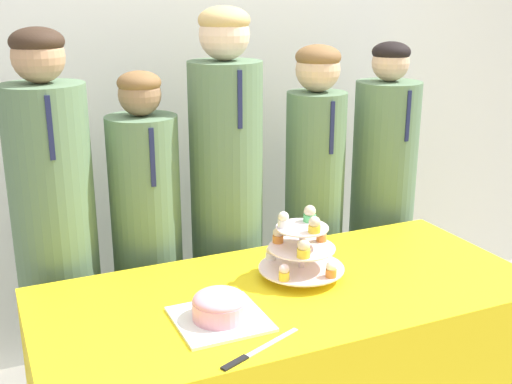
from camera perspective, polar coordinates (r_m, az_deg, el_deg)
wall_back at (r=3.06m, az=-6.72°, el=10.88°), size 9.00×0.06×2.70m
table at (r=2.39m, az=2.88°, el=-16.43°), size 1.71×0.77×0.72m
round_cake at (r=1.99m, az=-3.25°, el=-10.19°), size 0.27×0.27×0.10m
cake_knife at (r=1.83m, az=-0.64°, el=-14.32°), size 0.29×0.13×0.01m
cupcake_stand at (r=2.25m, az=4.12°, el=-4.97°), size 0.30×0.30×0.25m
student_0 at (r=2.55m, az=-17.23°, el=-5.07°), size 0.31×0.31×1.58m
student_1 at (r=2.64m, az=-9.54°, el=-5.67°), size 0.28×0.28×1.41m
student_2 at (r=2.69m, az=-2.60°, el=-2.18°), size 0.30×0.30×1.64m
student_3 at (r=2.88m, az=5.15°, el=-2.25°), size 0.26×0.26×1.48m
student_4 at (r=3.08m, az=11.09°, el=-1.73°), size 0.30×0.30×1.48m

